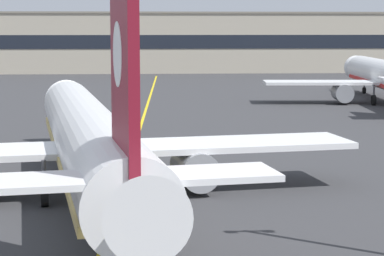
% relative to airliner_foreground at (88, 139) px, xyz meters
% --- Properties ---
extents(taxiway_centreline, '(7.14, 179.88, 0.01)m').
position_rel_airliner_foreground_xyz_m(taxiway_centreline, '(2.22, 14.17, -3.37)').
color(taxiway_centreline, yellow).
rests_on(taxiway_centreline, ground).
extents(airliner_foreground, '(32.36, 41.38, 11.65)m').
position_rel_airliner_foreground_xyz_m(airliner_foreground, '(0.00, 0.00, 0.00)').
color(airliner_foreground, white).
rests_on(airliner_foreground, ground).
extents(terminal_building, '(118.00, 12.40, 12.68)m').
position_rel_airliner_foreground_xyz_m(terminal_building, '(9.53, 116.94, 2.98)').
color(terminal_building, '#B2A893').
rests_on(terminal_building, ground).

